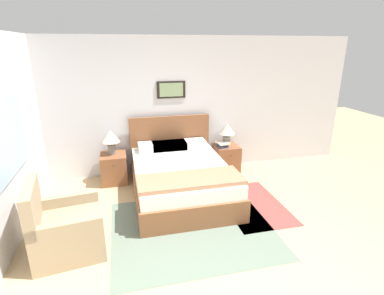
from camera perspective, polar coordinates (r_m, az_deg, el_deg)
ground_plane at (r=3.59m, az=7.52°, el=-23.62°), size 16.00×16.00×0.00m
wall_back at (r=5.84m, az=-3.20°, el=7.81°), size 7.26×0.09×2.60m
wall_left at (r=4.41m, az=-31.91°, el=1.29°), size 0.08×5.56×2.60m
area_rug_main at (r=4.32m, az=0.01°, el=-15.14°), size 2.19×1.91×0.01m
area_rug_bedside at (r=4.99m, az=11.42°, el=-10.51°), size 0.92×1.48×0.01m
bed at (r=5.07m, az=-2.20°, el=-5.65°), size 1.55×2.14×1.14m
armchair at (r=4.06m, az=-23.17°, el=-14.18°), size 0.89×0.87×0.95m
nightstand_near_window at (r=5.72m, az=-14.59°, el=-3.82°), size 0.46×0.53×0.54m
nightstand_by_door at (r=6.06m, az=6.49°, el=-2.03°), size 0.46×0.53×0.54m
table_lamp_near_window at (r=5.56m, az=-15.25°, el=1.74°), size 0.32×0.32×0.45m
table_lamp_by_door at (r=5.90m, az=6.64°, el=3.27°), size 0.32×0.32×0.45m
book_thick_bottom at (r=5.88m, az=5.82°, el=0.30°), size 0.17×0.24×0.03m
book_hardcover_middle at (r=5.87m, az=5.83°, el=0.61°), size 0.18×0.24×0.04m
book_novel_upper at (r=5.86m, az=5.84°, el=0.92°), size 0.24×0.30×0.03m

